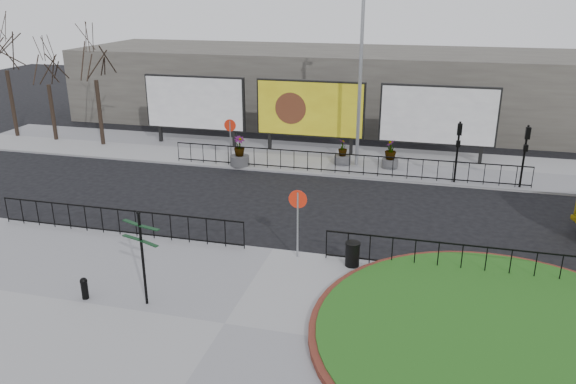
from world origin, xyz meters
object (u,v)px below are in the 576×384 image
(fingerpost_sign, at_px, (142,249))
(planter_b, at_px, (342,155))
(bollard, at_px, (84,287))
(planter_a, at_px, (240,155))
(litter_bin, at_px, (352,254))
(lamp_post, at_px, (360,76))
(planter_c, at_px, (390,156))
(billboard_mid, at_px, (310,109))

(fingerpost_sign, relative_size, planter_b, 2.21)
(bollard, height_order, planter_a, planter_a)
(litter_bin, bearing_deg, lamp_post, 97.12)
(planter_a, bearing_deg, fingerpost_sign, -82.27)
(lamp_post, height_order, planter_b, lamp_post)
(planter_a, xyz_separation_m, planter_c, (7.77, 1.60, 0.04))
(fingerpost_sign, relative_size, bollard, 4.27)
(litter_bin, height_order, planter_b, planter_b)
(billboard_mid, relative_size, bollard, 8.88)
(billboard_mid, height_order, planter_b, billboard_mid)
(billboard_mid, height_order, lamp_post, lamp_post)
(billboard_mid, height_order, planter_a, billboard_mid)
(billboard_mid, relative_size, fingerpost_sign, 2.08)
(planter_b, xyz_separation_m, planter_c, (2.52, 0.00, 0.14))
(litter_bin, height_order, planter_c, planter_c)
(fingerpost_sign, height_order, planter_b, fingerpost_sign)
(billboard_mid, relative_size, litter_bin, 7.27)
(fingerpost_sign, relative_size, planter_a, 1.88)
(lamp_post, xyz_separation_m, fingerpost_sign, (-4.13, -15.56, -2.91))
(planter_b, bearing_deg, lamp_post, 0.00)
(lamp_post, height_order, litter_bin, lamp_post)
(planter_b, bearing_deg, billboard_mid, 138.55)
(lamp_post, relative_size, litter_bin, 10.82)
(bollard, distance_m, planter_b, 16.63)
(litter_bin, bearing_deg, planter_b, 100.85)
(litter_bin, xyz_separation_m, planter_b, (-2.22, 11.60, 0.05))
(litter_bin, distance_m, planter_a, 12.49)
(billboard_mid, bearing_deg, bollard, -99.81)
(billboard_mid, distance_m, lamp_post, 4.23)
(fingerpost_sign, xyz_separation_m, planter_a, (-1.90, 13.96, -1.21))
(litter_bin, xyz_separation_m, planter_c, (0.29, 11.60, 0.20))
(fingerpost_sign, xyz_separation_m, litter_bin, (5.58, 3.96, -1.37))
(fingerpost_sign, height_order, litter_bin, fingerpost_sign)
(lamp_post, bearing_deg, planter_a, -165.13)
(fingerpost_sign, xyz_separation_m, bollard, (-1.94, -0.20, -1.42))
(fingerpost_sign, xyz_separation_m, planter_b, (3.36, 15.56, -1.32))
(bollard, bearing_deg, lamp_post, 68.93)
(bollard, bearing_deg, planter_b, 71.42)
(billboard_mid, xyz_separation_m, bollard, (-3.07, -17.74, -2.10))
(planter_c, bearing_deg, planter_a, -168.37)
(planter_b, relative_size, planter_c, 0.89)
(planter_a, distance_m, planter_b, 5.49)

